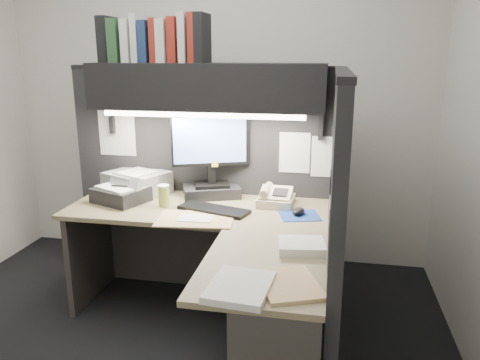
{
  "coord_description": "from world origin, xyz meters",
  "views": [
    {
      "loc": [
        0.93,
        -2.26,
        1.71
      ],
      "look_at": [
        0.39,
        0.51,
        0.94
      ],
      "focal_mm": 35.0,
      "sensor_mm": 36.0,
      "label": 1
    }
  ],
  "objects_px": {
    "keyboard": "(214,210)",
    "telephone": "(276,198)",
    "overhead_shelf": "(207,86)",
    "coffee_cup": "(164,196)",
    "printer": "(137,183)",
    "monitor": "(211,165)",
    "desk": "(228,292)",
    "notebook_stack": "(121,195)"
  },
  "relations": [
    {
      "from": "telephone",
      "to": "coffee_cup",
      "type": "height_order",
      "value": "coffee_cup"
    },
    {
      "from": "printer",
      "to": "notebook_stack",
      "type": "relative_size",
      "value": 1.2
    },
    {
      "from": "monitor",
      "to": "coffee_cup",
      "type": "distance_m",
      "value": 0.41
    },
    {
      "from": "keyboard",
      "to": "telephone",
      "type": "distance_m",
      "value": 0.43
    },
    {
      "from": "overhead_shelf",
      "to": "coffee_cup",
      "type": "distance_m",
      "value": 0.78
    },
    {
      "from": "coffee_cup",
      "to": "keyboard",
      "type": "bearing_deg",
      "value": -6.31
    },
    {
      "from": "desk",
      "to": "printer",
      "type": "xyz_separation_m",
      "value": [
        -0.84,
        0.78,
        0.37
      ]
    },
    {
      "from": "monitor",
      "to": "telephone",
      "type": "relative_size",
      "value": 2.44
    },
    {
      "from": "notebook_stack",
      "to": "monitor",
      "type": "bearing_deg",
      "value": 21.64
    },
    {
      "from": "monitor",
      "to": "telephone",
      "type": "distance_m",
      "value": 0.52
    },
    {
      "from": "monitor",
      "to": "keyboard",
      "type": "height_order",
      "value": "monitor"
    },
    {
      "from": "overhead_shelf",
      "to": "printer",
      "type": "xyz_separation_m",
      "value": [
        -0.54,
        0.03,
        -0.69
      ]
    },
    {
      "from": "monitor",
      "to": "keyboard",
      "type": "xyz_separation_m",
      "value": [
        0.09,
        -0.31,
        -0.22
      ]
    },
    {
      "from": "coffee_cup",
      "to": "desk",
      "type": "bearing_deg",
      "value": -44.4
    },
    {
      "from": "overhead_shelf",
      "to": "telephone",
      "type": "height_order",
      "value": "overhead_shelf"
    },
    {
      "from": "desk",
      "to": "keyboard",
      "type": "height_order",
      "value": "keyboard"
    },
    {
      "from": "printer",
      "to": "coffee_cup",
      "type": "bearing_deg",
      "value": -15.34
    },
    {
      "from": "desk",
      "to": "overhead_shelf",
      "type": "distance_m",
      "value": 1.33
    },
    {
      "from": "printer",
      "to": "notebook_stack",
      "type": "xyz_separation_m",
      "value": [
        -0.03,
        -0.2,
        -0.03
      ]
    },
    {
      "from": "monitor",
      "to": "telephone",
      "type": "xyz_separation_m",
      "value": [
        0.47,
        -0.1,
        -0.19
      ]
    },
    {
      "from": "keyboard",
      "to": "coffee_cup",
      "type": "bearing_deg",
      "value": -169.42
    },
    {
      "from": "telephone",
      "to": "notebook_stack",
      "type": "xyz_separation_m",
      "value": [
        -1.05,
        -0.13,
        0.0
      ]
    },
    {
      "from": "overhead_shelf",
      "to": "keyboard",
      "type": "relative_size",
      "value": 3.33
    },
    {
      "from": "keyboard",
      "to": "notebook_stack",
      "type": "height_order",
      "value": "notebook_stack"
    },
    {
      "from": "desk",
      "to": "notebook_stack",
      "type": "bearing_deg",
      "value": 146.49
    },
    {
      "from": "overhead_shelf",
      "to": "coffee_cup",
      "type": "xyz_separation_m",
      "value": [
        -0.25,
        -0.21,
        -0.7
      ]
    },
    {
      "from": "overhead_shelf",
      "to": "coffee_cup",
      "type": "bearing_deg",
      "value": -139.35
    },
    {
      "from": "overhead_shelf",
      "to": "printer",
      "type": "relative_size",
      "value": 3.91
    },
    {
      "from": "overhead_shelf",
      "to": "desk",
      "type": "bearing_deg",
      "value": -68.21
    },
    {
      "from": "keyboard",
      "to": "telephone",
      "type": "bearing_deg",
      "value": 45.32
    },
    {
      "from": "monitor",
      "to": "printer",
      "type": "height_order",
      "value": "monitor"
    },
    {
      "from": "desk",
      "to": "keyboard",
      "type": "xyz_separation_m",
      "value": [
        -0.2,
        0.5,
        0.3
      ]
    },
    {
      "from": "overhead_shelf",
      "to": "keyboard",
      "type": "height_order",
      "value": "overhead_shelf"
    },
    {
      "from": "overhead_shelf",
      "to": "monitor",
      "type": "xyz_separation_m",
      "value": [
        0.01,
        0.06,
        -0.54
      ]
    },
    {
      "from": "overhead_shelf",
      "to": "keyboard",
      "type": "bearing_deg",
      "value": -68.54
    },
    {
      "from": "monitor",
      "to": "telephone",
      "type": "bearing_deg",
      "value": -33.37
    },
    {
      "from": "monitor",
      "to": "coffee_cup",
      "type": "height_order",
      "value": "monitor"
    },
    {
      "from": "overhead_shelf",
      "to": "keyboard",
      "type": "distance_m",
      "value": 0.81
    },
    {
      "from": "desk",
      "to": "coffee_cup",
      "type": "height_order",
      "value": "coffee_cup"
    },
    {
      "from": "notebook_stack",
      "to": "printer",
      "type": "bearing_deg",
      "value": 80.72
    },
    {
      "from": "desk",
      "to": "overhead_shelf",
      "type": "relative_size",
      "value": 1.1
    },
    {
      "from": "keyboard",
      "to": "coffee_cup",
      "type": "height_order",
      "value": "coffee_cup"
    }
  ]
}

